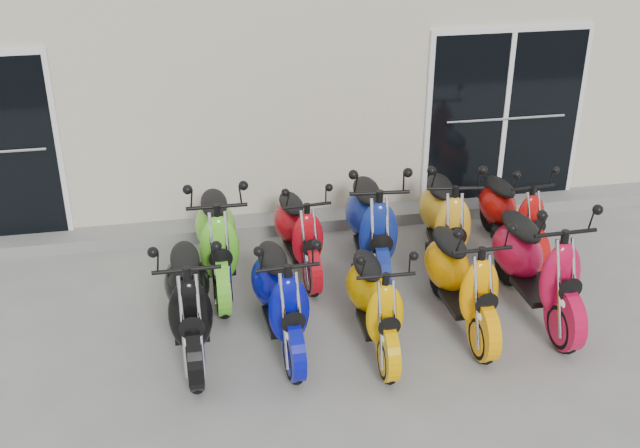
{
  "coord_description": "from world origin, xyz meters",
  "views": [
    {
      "loc": [
        -1.35,
        -6.63,
        4.49
      ],
      "look_at": [
        0.0,
        0.6,
        0.75
      ],
      "focal_mm": 45.0,
      "sensor_mm": 36.0,
      "label": 1
    }
  ],
  "objects_px": {
    "scooter_back_yellow": "(446,207)",
    "scooter_front_orange_b": "(463,267)",
    "scooter_back_red": "(299,222)",
    "scooter_back_extra": "(513,204)",
    "scooter_front_black": "(188,287)",
    "scooter_back_blue": "(372,213)",
    "scooter_back_green": "(217,226)",
    "scooter_front_orange_a": "(375,290)",
    "scooter_front_red": "(538,252)",
    "scooter_front_blue": "(280,284)"
  },
  "relations": [
    {
      "from": "scooter_back_green",
      "to": "scooter_back_blue",
      "type": "height_order",
      "value": "scooter_back_blue"
    },
    {
      "from": "scooter_front_blue",
      "to": "scooter_front_orange_b",
      "type": "xyz_separation_m",
      "value": [
        1.76,
        -0.02,
        0.0
      ]
    },
    {
      "from": "scooter_back_green",
      "to": "scooter_back_yellow",
      "type": "relative_size",
      "value": 1.02
    },
    {
      "from": "scooter_front_blue",
      "to": "scooter_front_orange_b",
      "type": "relative_size",
      "value": 0.99
    },
    {
      "from": "scooter_front_red",
      "to": "scooter_back_red",
      "type": "xyz_separation_m",
      "value": [
        -2.16,
        1.3,
        -0.11
      ]
    },
    {
      "from": "scooter_front_blue",
      "to": "scooter_back_blue",
      "type": "distance_m",
      "value": 1.66
    },
    {
      "from": "scooter_front_black",
      "to": "scooter_back_yellow",
      "type": "distance_m",
      "value": 3.07
    },
    {
      "from": "scooter_back_green",
      "to": "scooter_back_blue",
      "type": "xyz_separation_m",
      "value": [
        1.66,
        -0.02,
        0.01
      ]
    },
    {
      "from": "scooter_back_red",
      "to": "scooter_back_blue",
      "type": "relative_size",
      "value": 0.84
    },
    {
      "from": "scooter_back_green",
      "to": "scooter_front_orange_b",
      "type": "bearing_deg",
      "value": -27.91
    },
    {
      "from": "scooter_back_blue",
      "to": "scooter_back_extra",
      "type": "relative_size",
      "value": 1.19
    },
    {
      "from": "scooter_front_black",
      "to": "scooter_front_orange_b",
      "type": "relative_size",
      "value": 1.03
    },
    {
      "from": "scooter_front_blue",
      "to": "scooter_back_yellow",
      "type": "relative_size",
      "value": 0.95
    },
    {
      "from": "scooter_front_blue",
      "to": "scooter_front_red",
      "type": "distance_m",
      "value": 2.55
    },
    {
      "from": "scooter_back_yellow",
      "to": "scooter_front_red",
      "type": "bearing_deg",
      "value": -56.07
    },
    {
      "from": "scooter_front_orange_a",
      "to": "scooter_back_extra",
      "type": "xyz_separation_m",
      "value": [
        1.99,
        1.53,
        -0.01
      ]
    },
    {
      "from": "scooter_back_yellow",
      "to": "scooter_back_extra",
      "type": "height_order",
      "value": "scooter_back_yellow"
    },
    {
      "from": "scooter_front_black",
      "to": "scooter_back_red",
      "type": "xyz_separation_m",
      "value": [
        1.23,
        1.27,
        -0.08
      ]
    },
    {
      "from": "scooter_front_red",
      "to": "scooter_back_red",
      "type": "height_order",
      "value": "scooter_front_red"
    },
    {
      "from": "scooter_front_black",
      "to": "scooter_front_orange_a",
      "type": "height_order",
      "value": "scooter_front_black"
    },
    {
      "from": "scooter_front_blue",
      "to": "scooter_front_orange_b",
      "type": "distance_m",
      "value": 1.76
    },
    {
      "from": "scooter_back_green",
      "to": "scooter_back_extra",
      "type": "height_order",
      "value": "scooter_back_green"
    },
    {
      "from": "scooter_front_blue",
      "to": "scooter_back_green",
      "type": "relative_size",
      "value": 0.94
    },
    {
      "from": "scooter_front_orange_a",
      "to": "scooter_back_extra",
      "type": "height_order",
      "value": "scooter_front_orange_a"
    },
    {
      "from": "scooter_front_blue",
      "to": "scooter_front_orange_b",
      "type": "height_order",
      "value": "scooter_front_orange_b"
    },
    {
      "from": "scooter_front_orange_a",
      "to": "scooter_back_yellow",
      "type": "xyz_separation_m",
      "value": [
        1.14,
        1.41,
        0.08
      ]
    },
    {
      "from": "scooter_back_red",
      "to": "scooter_back_extra",
      "type": "bearing_deg",
      "value": -4.76
    },
    {
      "from": "scooter_back_blue",
      "to": "scooter_back_extra",
      "type": "xyz_separation_m",
      "value": [
        1.69,
        0.16,
        -0.11
      ]
    },
    {
      "from": "scooter_back_yellow",
      "to": "scooter_front_orange_b",
      "type": "bearing_deg",
      "value": -92.3
    },
    {
      "from": "scooter_front_blue",
      "to": "scooter_back_extra",
      "type": "bearing_deg",
      "value": 22.16
    },
    {
      "from": "scooter_front_red",
      "to": "scooter_back_red",
      "type": "bearing_deg",
      "value": 147.44
    },
    {
      "from": "scooter_front_orange_b",
      "to": "scooter_back_yellow",
      "type": "height_order",
      "value": "scooter_back_yellow"
    },
    {
      "from": "scooter_back_extra",
      "to": "scooter_front_orange_a",
      "type": "bearing_deg",
      "value": -147.27
    },
    {
      "from": "scooter_front_blue",
      "to": "scooter_front_orange_a",
      "type": "height_order",
      "value": "scooter_front_blue"
    },
    {
      "from": "scooter_front_red",
      "to": "scooter_back_green",
      "type": "bearing_deg",
      "value": 157.56
    },
    {
      "from": "scooter_front_orange_a",
      "to": "scooter_back_yellow",
      "type": "distance_m",
      "value": 1.82
    },
    {
      "from": "scooter_front_orange_b",
      "to": "scooter_back_red",
      "type": "distance_m",
      "value": 1.93
    },
    {
      "from": "scooter_front_black",
      "to": "scooter_back_blue",
      "type": "bearing_deg",
      "value": 28.36
    },
    {
      "from": "scooter_front_red",
      "to": "scooter_back_yellow",
      "type": "distance_m",
      "value": 1.3
    },
    {
      "from": "scooter_front_orange_b",
      "to": "scooter_front_red",
      "type": "height_order",
      "value": "scooter_front_red"
    },
    {
      "from": "scooter_front_black",
      "to": "scooter_front_red",
      "type": "distance_m",
      "value": 3.39
    },
    {
      "from": "scooter_front_orange_b",
      "to": "scooter_back_red",
      "type": "relative_size",
      "value": 1.1
    },
    {
      "from": "scooter_back_green",
      "to": "scooter_back_yellow",
      "type": "height_order",
      "value": "scooter_back_green"
    },
    {
      "from": "scooter_front_red",
      "to": "scooter_back_extra",
      "type": "distance_m",
      "value": 1.33
    },
    {
      "from": "scooter_front_blue",
      "to": "scooter_back_yellow",
      "type": "bearing_deg",
      "value": 28.33
    },
    {
      "from": "scooter_front_blue",
      "to": "scooter_back_green",
      "type": "height_order",
      "value": "scooter_back_green"
    },
    {
      "from": "scooter_front_orange_a",
      "to": "scooter_back_green",
      "type": "height_order",
      "value": "scooter_back_green"
    },
    {
      "from": "scooter_front_orange_a",
      "to": "scooter_back_red",
      "type": "xyz_separation_m",
      "value": [
        -0.47,
        1.53,
        -0.01
      ]
    },
    {
      "from": "scooter_front_red",
      "to": "scooter_back_green",
      "type": "xyz_separation_m",
      "value": [
        -3.05,
        1.16,
        -0.01
      ]
    },
    {
      "from": "scooter_back_blue",
      "to": "scooter_back_yellow",
      "type": "height_order",
      "value": "scooter_back_blue"
    }
  ]
}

